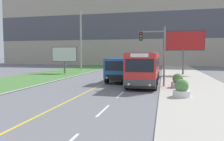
{
  "coord_description": "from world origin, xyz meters",
  "views": [
    {
      "loc": [
        5.77,
        -2.93,
        2.94
      ],
      "look_at": [
        1.1,
        16.74,
        1.4
      ],
      "focal_mm": 35.0,
      "sensor_mm": 36.0,
      "label": 1
    }
  ],
  "objects_px": {
    "utility_pole_far": "(81,40)",
    "billboard_small": "(64,55)",
    "city_bus": "(145,67)",
    "traffic_light_mast": "(156,49)",
    "billboard_large": "(184,42)",
    "planter_round_second": "(178,81)",
    "dump_truck": "(120,70)",
    "car_distant": "(135,68)",
    "planter_round_near": "(182,89)"
  },
  "relations": [
    {
      "from": "utility_pole_far",
      "to": "billboard_small",
      "type": "distance_m",
      "value": 7.16
    },
    {
      "from": "city_bus",
      "to": "billboard_small",
      "type": "relative_size",
      "value": 2.86
    },
    {
      "from": "traffic_light_mast",
      "to": "billboard_large",
      "type": "distance_m",
      "value": 12.66
    },
    {
      "from": "planter_round_second",
      "to": "utility_pole_far",
      "type": "bearing_deg",
      "value": 131.69
    },
    {
      "from": "dump_truck",
      "to": "utility_pole_far",
      "type": "xyz_separation_m",
      "value": [
        -10.21,
        15.03,
        4.1
      ]
    },
    {
      "from": "traffic_light_mast",
      "to": "billboard_large",
      "type": "bearing_deg",
      "value": 74.87
    },
    {
      "from": "city_bus",
      "to": "billboard_small",
      "type": "distance_m",
      "value": 15.12
    },
    {
      "from": "utility_pole_far",
      "to": "traffic_light_mast",
      "type": "distance_m",
      "value": 22.24
    },
    {
      "from": "car_distant",
      "to": "planter_round_near",
      "type": "height_order",
      "value": "car_distant"
    },
    {
      "from": "dump_truck",
      "to": "planter_round_second",
      "type": "xyz_separation_m",
      "value": [
        5.54,
        -2.64,
        -0.66
      ]
    },
    {
      "from": "dump_truck",
      "to": "utility_pole_far",
      "type": "bearing_deg",
      "value": 124.17
    },
    {
      "from": "dump_truck",
      "to": "billboard_large",
      "type": "xyz_separation_m",
      "value": [
        6.98,
        9.94,
        3.35
      ]
    },
    {
      "from": "utility_pole_far",
      "to": "planter_round_near",
      "type": "xyz_separation_m",
      "value": [
        15.74,
        -21.86,
        -4.77
      ]
    },
    {
      "from": "car_distant",
      "to": "utility_pole_far",
      "type": "bearing_deg",
      "value": 173.31
    },
    {
      "from": "city_bus",
      "to": "utility_pole_far",
      "type": "relative_size",
      "value": 1.08
    },
    {
      "from": "traffic_light_mast",
      "to": "planter_round_near",
      "type": "distance_m",
      "value": 5.7
    },
    {
      "from": "utility_pole_far",
      "to": "billboard_small",
      "type": "bearing_deg",
      "value": -90.17
    },
    {
      "from": "city_bus",
      "to": "planter_round_second",
      "type": "relative_size",
      "value": 9.62
    },
    {
      "from": "planter_round_near",
      "to": "planter_round_second",
      "type": "bearing_deg",
      "value": 90.03
    },
    {
      "from": "utility_pole_far",
      "to": "planter_round_second",
      "type": "height_order",
      "value": "utility_pole_far"
    },
    {
      "from": "dump_truck",
      "to": "traffic_light_mast",
      "type": "distance_m",
      "value": 4.81
    },
    {
      "from": "city_bus",
      "to": "planter_round_second",
      "type": "height_order",
      "value": "city_bus"
    },
    {
      "from": "billboard_small",
      "to": "planter_round_second",
      "type": "bearing_deg",
      "value": -34.89
    },
    {
      "from": "city_bus",
      "to": "traffic_light_mast",
      "type": "xyz_separation_m",
      "value": [
        1.16,
        -2.54,
        1.83
      ]
    },
    {
      "from": "dump_truck",
      "to": "billboard_small",
      "type": "distance_m",
      "value": 13.29
    },
    {
      "from": "city_bus",
      "to": "billboard_small",
      "type": "height_order",
      "value": "billboard_small"
    },
    {
      "from": "traffic_light_mast",
      "to": "billboard_large",
      "type": "xyz_separation_m",
      "value": [
        3.29,
        12.16,
        1.2
      ]
    },
    {
      "from": "planter_round_near",
      "to": "city_bus",
      "type": "bearing_deg",
      "value": 112.81
    },
    {
      "from": "utility_pole_far",
      "to": "billboard_small",
      "type": "relative_size",
      "value": 2.64
    },
    {
      "from": "dump_truck",
      "to": "billboard_small",
      "type": "xyz_separation_m",
      "value": [
        -10.22,
        8.35,
        1.52
      ]
    },
    {
      "from": "dump_truck",
      "to": "planter_round_second",
      "type": "bearing_deg",
      "value": -25.51
    },
    {
      "from": "dump_truck",
      "to": "billboard_small",
      "type": "bearing_deg",
      "value": 140.77
    },
    {
      "from": "car_distant",
      "to": "planter_round_near",
      "type": "xyz_separation_m",
      "value": [
        5.82,
        -20.7,
        -0.1
      ]
    },
    {
      "from": "planter_round_near",
      "to": "billboard_small",
      "type": "bearing_deg",
      "value": 136.09
    },
    {
      "from": "city_bus",
      "to": "utility_pole_far",
      "type": "height_order",
      "value": "utility_pole_far"
    },
    {
      "from": "dump_truck",
      "to": "car_distant",
      "type": "relative_size",
      "value": 1.62
    },
    {
      "from": "car_distant",
      "to": "billboard_large",
      "type": "xyz_separation_m",
      "value": [
        7.26,
        -3.93,
        3.92
      ]
    },
    {
      "from": "planter_round_near",
      "to": "traffic_light_mast",
      "type": "bearing_deg",
      "value": 111.85
    },
    {
      "from": "billboard_large",
      "to": "billboard_small",
      "type": "bearing_deg",
      "value": -174.72
    },
    {
      "from": "city_bus",
      "to": "planter_round_near",
      "type": "height_order",
      "value": "city_bus"
    },
    {
      "from": "billboard_large",
      "to": "utility_pole_far",
      "type": "bearing_deg",
      "value": 163.49
    },
    {
      "from": "billboard_large",
      "to": "billboard_small",
      "type": "relative_size",
      "value": 1.53
    },
    {
      "from": "billboard_small",
      "to": "city_bus",
      "type": "bearing_deg",
      "value": -32.18
    },
    {
      "from": "car_distant",
      "to": "dump_truck",
      "type": "bearing_deg",
      "value": -88.85
    },
    {
      "from": "car_distant",
      "to": "billboard_small",
      "type": "bearing_deg",
      "value": -150.97
    },
    {
      "from": "dump_truck",
      "to": "traffic_light_mast",
      "type": "xyz_separation_m",
      "value": [
        3.69,
        -2.22,
        2.15
      ]
    },
    {
      "from": "billboard_small",
      "to": "planter_round_near",
      "type": "distance_m",
      "value": 21.99
    },
    {
      "from": "car_distant",
      "to": "utility_pole_far",
      "type": "xyz_separation_m",
      "value": [
        -9.93,
        1.16,
        4.67
      ]
    },
    {
      "from": "planter_round_near",
      "to": "utility_pole_far",
      "type": "bearing_deg",
      "value": 125.76
    },
    {
      "from": "car_distant",
      "to": "billboard_large",
      "type": "relative_size",
      "value": 0.7
    }
  ]
}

